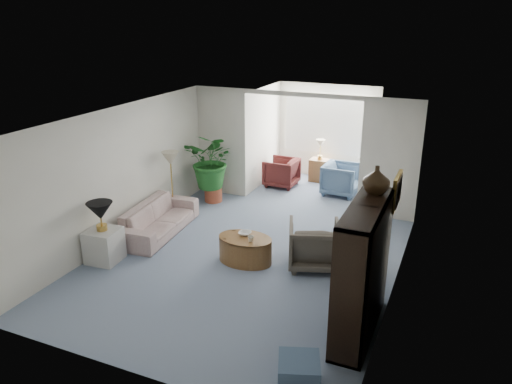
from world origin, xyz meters
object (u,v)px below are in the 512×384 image
at_px(table_lamp, 100,211).
at_px(side_table_dark, 359,250).
at_px(coffee_cup, 251,239).
at_px(plant_pot, 213,194).
at_px(wingback_chair, 314,245).
at_px(coffee_bowl, 245,233).
at_px(ottoman, 299,374).
at_px(floor_lamp, 170,158).
at_px(cabinet_urn, 376,180).
at_px(coffee_table, 245,249).
at_px(sunroom_chair_maroon, 281,172).
at_px(entertainment_cabinet, 362,271).
at_px(sunroom_table, 319,170).
at_px(framed_picture, 398,191).
at_px(sofa, 158,219).
at_px(end_table, 104,245).
at_px(sunroom_chair_blue, 341,179).

bearing_deg(table_lamp, side_table_dark, 20.97).
height_order(coffee_cup, plant_pot, coffee_cup).
relative_size(coffee_cup, wingback_chair, 0.12).
xyz_separation_m(coffee_bowl, ottoman, (1.87, -2.64, -0.29)).
bearing_deg(coffee_bowl, wingback_chair, 10.43).
bearing_deg(floor_lamp, wingback_chair, -16.01).
bearing_deg(cabinet_urn, table_lamp, -176.79).
relative_size(coffee_table, coffee_bowl, 4.39).
bearing_deg(sunroom_chair_maroon, cabinet_urn, 34.25).
height_order(coffee_cup, side_table_dark, side_table_dark).
distance_m(wingback_chair, entertainment_cabinet, 1.93).
bearing_deg(coffee_table, plant_pot, 128.47).
bearing_deg(ottoman, coffee_table, 125.70).
bearing_deg(coffee_bowl, sunroom_table, 90.27).
bearing_deg(coffee_table, cabinet_urn, -17.34).
bearing_deg(floor_lamp, sunroom_chair_maroon, 61.73).
bearing_deg(table_lamp, framed_picture, 9.15).
bearing_deg(wingback_chair, sofa, -20.73).
xyz_separation_m(table_lamp, coffee_bowl, (2.19, 1.04, -0.45)).
relative_size(end_table, table_lamp, 1.32).
bearing_deg(floor_lamp, plant_pot, 70.02).
distance_m(coffee_cup, plant_pot, 3.19).
xyz_separation_m(framed_picture, sunroom_chair_maroon, (-3.26, 4.14, -1.35)).
distance_m(floor_lamp, coffee_cup, 2.88).
relative_size(coffee_table, coffee_cup, 9.27).
height_order(floor_lamp, wingback_chair, floor_lamp).
bearing_deg(end_table, coffee_cup, 19.38).
relative_size(table_lamp, side_table_dark, 0.73).
bearing_deg(ottoman, sunroom_table, 104.66).
bearing_deg(wingback_chair, sunroom_table, -93.79).
xyz_separation_m(end_table, side_table_dark, (4.06, 1.55, 0.01)).
bearing_deg(plant_pot, sunroom_chair_blue, 32.16).
relative_size(floor_lamp, sunroom_table, 0.63).
height_order(framed_picture, side_table_dark, framed_picture).
bearing_deg(wingback_chair, end_table, 1.50).
bearing_deg(plant_pot, wingback_chair, -34.26).
relative_size(coffee_cup, sunroom_chair_maroon, 0.13).
distance_m(end_table, sunroom_table, 6.04).
xyz_separation_m(wingback_chair, sunroom_chair_maroon, (-1.94, 3.64, -0.04)).
bearing_deg(sunroom_table, floor_lamp, -122.59).
xyz_separation_m(coffee_bowl, sunroom_table, (-0.02, 4.60, -0.19)).
relative_size(sofa, entertainment_cabinet, 1.12).
bearing_deg(coffee_bowl, sunroom_chair_blue, 79.30).
distance_m(table_lamp, coffee_bowl, 2.46).
bearing_deg(sunroom_chair_blue, side_table_dark, -160.00).
relative_size(plant_pot, sunroom_chair_maroon, 0.52).
relative_size(sofa, wingback_chair, 2.36).
bearing_deg(sunroom_chair_maroon, coffee_table, 12.85).
height_order(framed_picture, end_table, framed_picture).
height_order(end_table, coffee_bowl, end_table).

